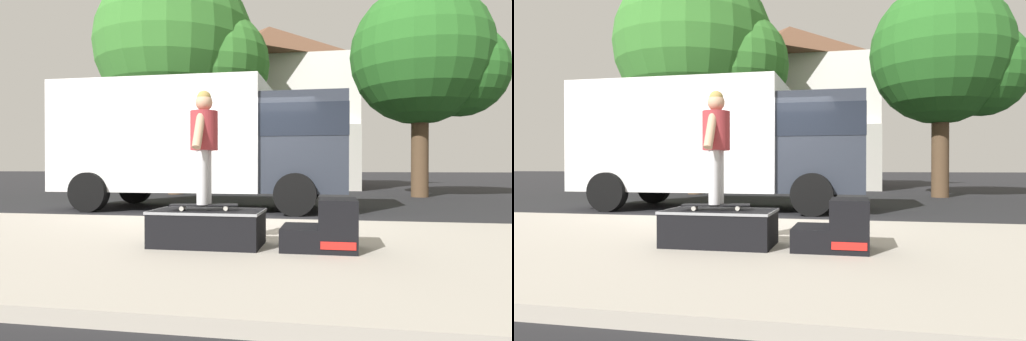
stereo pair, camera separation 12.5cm
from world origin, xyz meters
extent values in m
plane|color=black|center=(0.00, 0.00, 0.00)|extent=(140.00, 140.00, 0.00)
cube|color=#A8A093|center=(0.00, -3.00, 0.06)|extent=(50.00, 5.00, 0.12)
cube|color=black|center=(0.20, -3.18, 0.33)|extent=(1.26, 0.68, 0.41)
cube|color=gray|center=(0.20, -3.18, 0.52)|extent=(1.28, 0.70, 0.03)
cube|color=black|center=(1.27, -3.18, 0.25)|extent=(0.41, 0.65, 0.25)
cube|color=black|center=(1.68, -3.18, 0.40)|extent=(0.41, 0.65, 0.56)
cube|color=red|center=(1.68, -3.51, 0.22)|extent=(0.36, 0.01, 0.08)
cube|color=black|center=(0.16, -3.19, 0.59)|extent=(0.80, 0.36, 0.02)
cylinder|color=silver|center=(0.39, -3.05, 0.56)|extent=(0.06, 0.04, 0.05)
cylinder|color=silver|center=(0.42, -3.23, 0.56)|extent=(0.06, 0.04, 0.05)
cylinder|color=silver|center=(-0.10, -3.16, 0.56)|extent=(0.06, 0.04, 0.05)
cylinder|color=silver|center=(-0.06, -3.33, 0.56)|extent=(0.06, 0.04, 0.05)
cylinder|color=silver|center=(0.16, -3.11, 0.91)|extent=(0.13, 0.13, 0.62)
cylinder|color=silver|center=(0.16, -3.27, 0.91)|extent=(0.13, 0.13, 0.62)
cylinder|color=#A53338|center=(0.16, -3.19, 1.45)|extent=(0.32, 0.32, 0.45)
cylinder|color=tan|center=(0.16, -2.99, 1.44)|extent=(0.10, 0.28, 0.43)
cylinder|color=tan|center=(0.16, -3.39, 1.44)|extent=(0.10, 0.28, 0.43)
sphere|color=tan|center=(0.16, -3.19, 1.78)|extent=(0.20, 0.20, 0.20)
sphere|color=tan|center=(0.16, -3.19, 1.83)|extent=(0.16, 0.16, 0.16)
cube|color=white|center=(-2.44, 2.20, 1.75)|extent=(5.00, 2.35, 2.60)
cube|color=#282D38|center=(1.01, 2.20, 1.55)|extent=(1.90, 2.16, 2.20)
cube|color=black|center=(1.01, 2.20, 2.03)|extent=(1.92, 2.19, 0.70)
cylinder|color=black|center=(0.85, 3.38, 0.45)|extent=(0.90, 0.28, 0.90)
cylinder|color=black|center=(0.85, 1.03, 0.45)|extent=(0.90, 0.28, 0.90)
cylinder|color=black|center=(-3.84, 3.38, 0.45)|extent=(0.90, 0.28, 0.90)
cylinder|color=black|center=(-3.84, 1.03, 0.45)|extent=(0.90, 0.28, 0.90)
cylinder|color=brown|center=(-4.13, 7.36, 1.79)|extent=(0.56, 0.56, 3.58)
sphere|color=#387A2D|center=(-4.13, 7.36, 5.49)|extent=(5.86, 5.86, 5.86)
sphere|color=#387A2D|center=(-2.51, 7.36, 4.75)|extent=(3.81, 3.81, 3.81)
cylinder|color=brown|center=(4.51, 7.34, 1.63)|extent=(0.56, 0.56, 3.26)
sphere|color=#286623|center=(4.51, 7.34, 4.77)|extent=(4.65, 4.65, 4.65)
sphere|color=#286623|center=(5.79, 7.34, 4.19)|extent=(3.02, 3.02, 3.02)
cube|color=silver|center=(-1.68, 14.69, 3.00)|extent=(9.00, 7.50, 6.00)
cube|color=#B2ADA3|center=(-1.68, 10.69, 1.40)|extent=(9.00, 0.50, 2.80)
pyramid|color=brown|center=(-1.68, 14.69, 7.20)|extent=(9.54, 7.95, 2.40)
camera|label=1|loc=(1.63, -8.04, 1.04)|focal=30.52mm
camera|label=2|loc=(1.75, -8.01, 1.04)|focal=30.52mm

